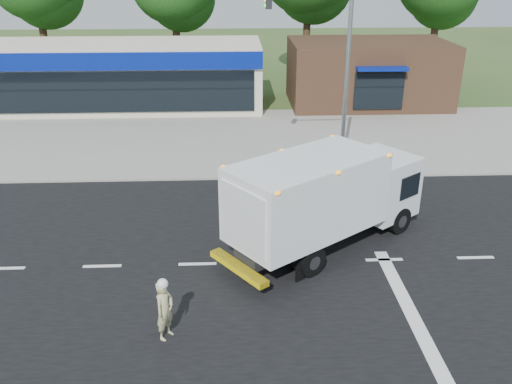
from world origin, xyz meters
TOP-DOWN VIEW (x-y plane):
  - ground at (0.00, 0.00)m, footprint 120.00×120.00m
  - road_asphalt at (0.00, 0.00)m, footprint 60.00×14.00m
  - sidewalk at (0.00, 8.20)m, footprint 60.00×2.40m
  - parking_apron at (0.00, 14.00)m, footprint 60.00×9.00m
  - lane_markings at (1.35, -1.35)m, footprint 55.20×7.00m
  - ems_box_truck at (1.14, 0.95)m, footprint 7.39×6.31m
  - emergency_worker at (-3.59, -3.53)m, footprint 0.64×0.71m
  - retail_strip_mall at (-9.00, 19.93)m, footprint 18.00×6.20m
  - brown_storefront at (7.00, 19.98)m, footprint 10.00×6.70m
  - traffic_signal_pole at (2.35, 7.60)m, footprint 3.51×0.25m

SIDE VIEW (x-z plane):
  - ground at x=0.00m, z-range 0.00..0.00m
  - road_asphalt at x=0.00m, z-range -0.01..0.01m
  - parking_apron at x=0.00m, z-range 0.00..0.02m
  - lane_markings at x=1.35m, z-range 0.01..0.02m
  - sidewalk at x=0.00m, z-range 0.00..0.12m
  - emergency_worker at x=-3.59m, z-range -0.01..1.73m
  - ems_box_truck at x=1.14m, z-range 0.25..3.57m
  - brown_storefront at x=7.00m, z-range 0.00..4.00m
  - retail_strip_mall at x=-9.00m, z-range 0.01..4.01m
  - traffic_signal_pole at x=2.35m, z-range 0.92..8.92m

